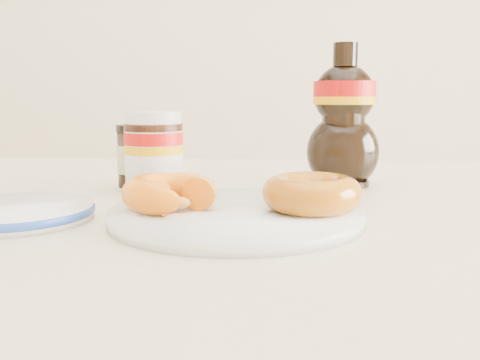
# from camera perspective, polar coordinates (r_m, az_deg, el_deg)

# --- Properties ---
(dining_table) EXTENTS (1.40, 0.90, 0.75)m
(dining_table) POSITION_cam_1_polar(r_m,az_deg,el_deg) (0.66, 5.85, -9.54)
(dining_table) COLOR beige
(dining_table) RESTS_ON ground
(plate) EXTENTS (0.26, 0.26, 0.01)m
(plate) POSITION_cam_1_polar(r_m,az_deg,el_deg) (0.55, -0.43, -3.72)
(plate) COLOR white
(plate) RESTS_ON dining_table
(donut_bitten) EXTENTS (0.11, 0.11, 0.03)m
(donut_bitten) POSITION_cam_1_polar(r_m,az_deg,el_deg) (0.55, -7.54, -1.38)
(donut_bitten) COLOR orange
(donut_bitten) RESTS_ON plate
(donut_whole) EXTENTS (0.11, 0.11, 0.04)m
(donut_whole) POSITION_cam_1_polar(r_m,az_deg,el_deg) (0.54, 7.65, -1.38)
(donut_whole) COLOR #9C4B0A
(donut_whole) RESTS_ON plate
(nutella_jar) EXTENTS (0.08, 0.08, 0.11)m
(nutella_jar) POSITION_cam_1_polar(r_m,az_deg,el_deg) (0.70, -9.16, 3.18)
(nutella_jar) COLOR white
(nutella_jar) RESTS_ON dining_table
(syrup_bottle) EXTENTS (0.13, 0.12, 0.20)m
(syrup_bottle) POSITION_cam_1_polar(r_m,az_deg,el_deg) (0.77, 11.00, 6.78)
(syrup_bottle) COLOR black
(syrup_bottle) RESTS_ON dining_table
(dark_jar) EXTENTS (0.05, 0.05, 0.09)m
(dark_jar) POSITION_cam_1_polar(r_m,az_deg,el_deg) (0.77, -10.97, 2.48)
(dark_jar) COLOR black
(dark_jar) RESTS_ON dining_table
(blue_rim_saucer) EXTENTS (0.16, 0.16, 0.02)m
(blue_rim_saucer) POSITION_cam_1_polar(r_m,az_deg,el_deg) (0.60, -22.80, -3.15)
(blue_rim_saucer) COLOR white
(blue_rim_saucer) RESTS_ON dining_table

